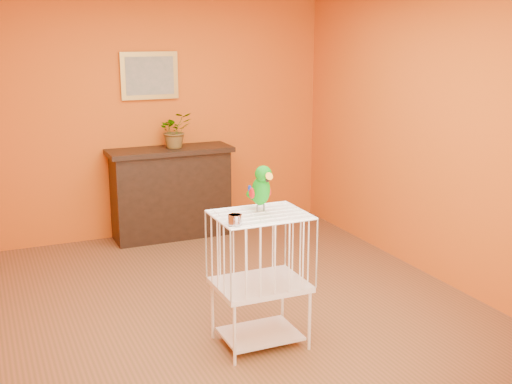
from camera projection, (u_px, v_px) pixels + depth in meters
name	position (u px, v px, depth m)	size (l,w,h in m)	color
ground	(227.00, 308.00, 5.27)	(4.50, 4.50, 0.00)	brown
room_shell	(225.00, 115.00, 4.88)	(4.50, 4.50, 4.50)	#CF5613
console_cabinet	(171.00, 193.00, 6.99)	(1.33, 0.48, 0.99)	black
potted_plant	(174.00, 133.00, 6.90)	(0.34, 0.38, 0.30)	#26722D
framed_picture	(150.00, 76.00, 6.81)	(0.62, 0.04, 0.50)	#B89842
birdcage	(260.00, 278.00, 4.54)	(0.64, 0.49, 0.98)	white
feed_cup	(235.00, 219.00, 4.16)	(0.09, 0.09, 0.07)	silver
parrot	(261.00, 188.00, 4.46)	(0.17, 0.30, 0.33)	#59544C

